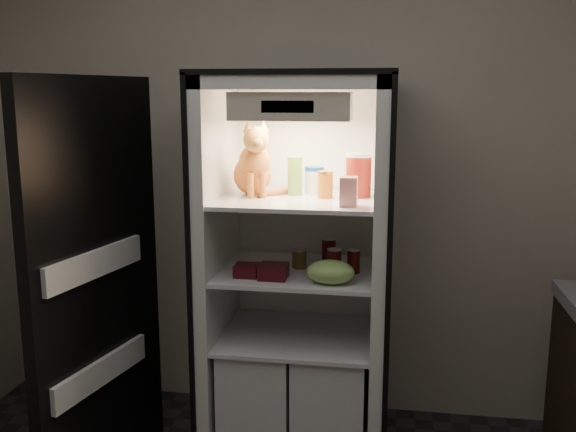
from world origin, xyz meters
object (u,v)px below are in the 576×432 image
(salsa_jar, at_px, (325,184))
(grape_bag, at_px, (331,272))
(cream_carton, at_px, (349,192))
(condiment_jar, at_px, (299,258))
(parmesan_shaker, at_px, (295,176))
(berry_box_right, at_px, (273,271))
(tabby_cat, at_px, (254,167))
(soda_can_a, at_px, (329,251))
(soda_can_c, at_px, (334,262))
(mayo_tub, at_px, (314,180))
(soda_can_b, at_px, (354,261))
(berry_box_left, at_px, (247,270))
(refrigerator, at_px, (299,295))
(pepper_jar, at_px, (358,175))

(salsa_jar, relative_size, grape_bag, 0.59)
(cream_carton, distance_m, condiment_jar, 0.49)
(parmesan_shaker, distance_m, berry_box_right, 0.48)
(tabby_cat, relative_size, salsa_jar, 2.88)
(soda_can_a, distance_m, soda_can_c, 0.20)
(soda_can_a, height_order, condiment_jar, soda_can_a)
(mayo_tub, relative_size, grape_bag, 0.62)
(parmesan_shaker, bearing_deg, mayo_tub, 35.59)
(mayo_tub, xyz_separation_m, soda_can_b, (0.21, -0.15, -0.36))
(parmesan_shaker, distance_m, berry_box_left, 0.51)
(mayo_tub, relative_size, soda_can_c, 1.07)
(berry_box_left, xyz_separation_m, berry_box_right, (0.13, -0.01, 0.00))
(condiment_jar, xyz_separation_m, berry_box_right, (-0.09, -0.19, -0.02))
(mayo_tub, bearing_deg, parmesan_shaker, -144.41)
(cream_carton, relative_size, grape_bag, 0.60)
(salsa_jar, distance_m, condiment_jar, 0.39)
(condiment_jar, bearing_deg, mayo_tub, 61.93)
(condiment_jar, bearing_deg, grape_bag, -53.20)
(soda_can_c, height_order, condiment_jar, soda_can_c)
(grape_bag, bearing_deg, berry_box_right, 171.21)
(refrigerator, relative_size, tabby_cat, 5.15)
(refrigerator, xyz_separation_m, soda_can_b, (0.27, -0.08, 0.20))
(parmesan_shaker, xyz_separation_m, pepper_jar, (0.30, -0.00, 0.01))
(berry_box_left, height_order, berry_box_right, berry_box_right)
(soda_can_a, relative_size, condiment_jar, 1.31)
(mayo_tub, xyz_separation_m, pepper_jar, (0.22, -0.06, 0.04))
(soda_can_a, xyz_separation_m, condiment_jar, (-0.13, -0.10, -0.02))
(soda_can_c, bearing_deg, cream_carton, -61.19)
(parmesan_shaker, relative_size, mayo_tub, 1.41)
(soda_can_c, bearing_deg, soda_can_a, 103.24)
(parmesan_shaker, distance_m, soda_can_a, 0.42)
(pepper_jar, height_order, condiment_jar, pepper_jar)
(refrigerator, distance_m, soda_can_b, 0.35)
(salsa_jar, distance_m, berry_box_right, 0.47)
(parmesan_shaker, bearing_deg, pepper_jar, -0.36)
(pepper_jar, xyz_separation_m, berry_box_right, (-0.37, -0.24, -0.42))
(salsa_jar, bearing_deg, cream_carton, -59.34)
(condiment_jar, height_order, grape_bag, grape_bag)
(soda_can_b, xyz_separation_m, soda_can_c, (-0.09, -0.05, 0.01))
(refrigerator, distance_m, berry_box_right, 0.30)
(refrigerator, xyz_separation_m, pepper_jar, (0.28, 0.01, 0.60))
(salsa_jar, bearing_deg, refrigerator, 159.83)
(refrigerator, bearing_deg, tabby_cat, -176.22)
(refrigerator, distance_m, soda_can_a, 0.26)
(soda_can_b, bearing_deg, soda_can_a, 131.99)
(tabby_cat, height_order, berry_box_right, tabby_cat)
(parmesan_shaker, relative_size, berry_box_right, 1.46)
(parmesan_shaker, distance_m, pepper_jar, 0.30)
(refrigerator, distance_m, salsa_jar, 0.58)
(soda_can_b, xyz_separation_m, grape_bag, (-0.09, -0.19, -0.00))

